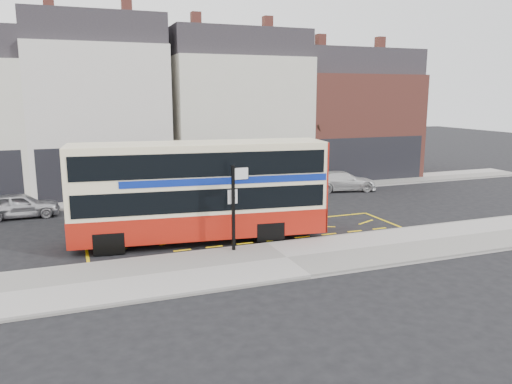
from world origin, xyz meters
name	(u,v)px	position (x,y,z in m)	size (l,w,h in m)	color
ground	(264,244)	(0.00, 0.00, 0.00)	(120.00, 120.00, 0.00)	black
pavement	(287,259)	(0.00, -2.30, 0.07)	(40.00, 4.00, 0.15)	#A6A19D
kerb	(268,245)	(0.00, -0.38, 0.07)	(40.00, 0.15, 0.15)	gray
far_pavement	(199,194)	(0.00, 11.00, 0.07)	(50.00, 3.00, 0.15)	#A6A19D
road_markings	(251,234)	(0.00, 1.60, 0.01)	(14.00, 3.40, 0.01)	yellow
terrace_left	(97,107)	(-5.50, 14.99, 5.32)	(8.00, 8.01, 11.80)	silver
terrace_green_shop	(232,110)	(3.50, 14.99, 5.07)	(9.00, 8.01, 11.30)	silver
terrace_right	(344,115)	(12.50, 14.99, 4.57)	(9.00, 8.01, 10.30)	brown
double_decker_bus	(201,190)	(-2.33, 1.38, 2.21)	(10.74, 3.64, 4.21)	#FFF1C2
bus_stop_post	(235,200)	(-1.53, -0.74, 2.14)	(0.84, 0.15, 3.35)	black
car_silver	(20,205)	(-9.90, 8.56, 0.64)	(1.52, 3.77, 1.28)	#B0AFB4
car_grey	(201,192)	(-0.54, 8.34, 0.72)	(1.53, 4.39, 1.45)	#45484D
car_white	(343,181)	(9.06, 9.09, 0.63)	(1.76, 4.33, 1.26)	silver
street_tree_right	(315,132)	(8.37, 11.79, 3.63)	(2.47, 2.47, 5.33)	black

